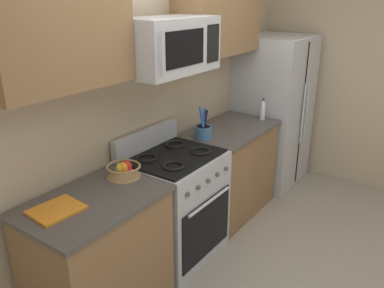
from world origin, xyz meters
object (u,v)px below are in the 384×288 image
object	(u,v)px
refrigerator	(273,111)
bottle_vinegar	(263,110)
range_oven	(175,205)
cutting_board	(56,210)
fruit_basket	(124,170)
apple_loose	(128,171)
microwave	(169,45)
utensil_crock	(203,131)

from	to	relation	value
refrigerator	bottle_vinegar	size ratio (longest dim) A/B	7.64
range_oven	bottle_vinegar	xyz separation A→B (m)	(1.34, -0.14, 0.54)
refrigerator	cutting_board	world-z (taller)	refrigerator
fruit_basket	bottle_vinegar	distance (m)	1.85
refrigerator	apple_loose	bearing A→B (deg)	178.19
microwave	cutting_board	xyz separation A→B (m)	(-1.08, 0.04, -0.87)
refrigerator	cutting_board	xyz separation A→B (m)	(-2.96, 0.09, 0.06)
bottle_vinegar	cutting_board	bearing A→B (deg)	175.09
cutting_board	refrigerator	bearing A→B (deg)	-1.72
bottle_vinegar	fruit_basket	bearing A→B (deg)	173.38
refrigerator	apple_loose	size ratio (longest dim) A/B	23.30
range_oven	apple_loose	size ratio (longest dim) A/B	14.82
utensil_crock	cutting_board	distance (m)	1.59
refrigerator	bottle_vinegar	xyz separation A→B (m)	(-0.54, -0.12, 0.16)
microwave	utensil_crock	bearing A→B (deg)	3.21
microwave	refrigerator	bearing A→B (deg)	-1.37
utensil_crock	bottle_vinegar	distance (m)	0.85
microwave	apple_loose	size ratio (longest dim) A/B	10.77
refrigerator	fruit_basket	size ratio (longest dim) A/B	6.86
apple_loose	cutting_board	distance (m)	0.61
range_oven	fruit_basket	bearing A→B (deg)	171.18
range_oven	cutting_board	bearing A→B (deg)	176.21
apple_loose	bottle_vinegar	world-z (taller)	bottle_vinegar
range_oven	microwave	world-z (taller)	microwave
apple_loose	cutting_board	xyz separation A→B (m)	(-0.61, 0.01, -0.03)
range_oven	utensil_crock	size ratio (longest dim) A/B	3.71
refrigerator	cutting_board	distance (m)	2.96
range_oven	refrigerator	bearing A→B (deg)	-0.53
fruit_basket	bottle_vinegar	bearing A→B (deg)	-6.62
microwave	utensil_crock	size ratio (longest dim) A/B	2.70
refrigerator	microwave	distance (m)	2.10
range_oven	refrigerator	world-z (taller)	refrigerator
range_oven	cutting_board	xyz separation A→B (m)	(-1.08, 0.07, 0.44)
apple_loose	bottle_vinegar	xyz separation A→B (m)	(1.81, -0.19, 0.07)
utensil_crock	apple_loose	xyz separation A→B (m)	(-0.98, 0.00, -0.03)
refrigerator	utensil_crock	world-z (taller)	refrigerator
utensil_crock	fruit_basket	size ratio (longest dim) A/B	1.18
apple_loose	range_oven	bearing A→B (deg)	-6.91
range_oven	utensil_crock	distance (m)	0.72
refrigerator	apple_loose	xyz separation A→B (m)	(-2.35, 0.07, 0.09)
fruit_basket	utensil_crock	bearing A→B (deg)	-1.13
utensil_crock	bottle_vinegar	bearing A→B (deg)	-13.09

